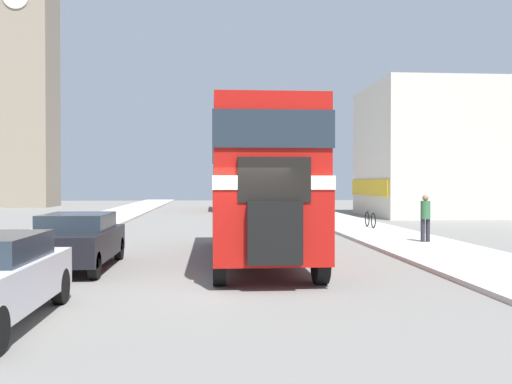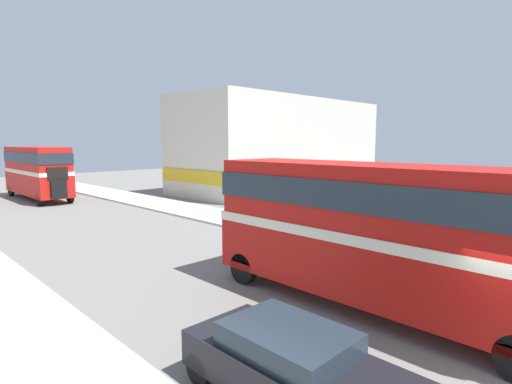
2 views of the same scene
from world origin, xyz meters
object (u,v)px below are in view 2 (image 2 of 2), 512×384
Objects in this scene: double_decker_bus at (369,224)px; pedestrian_walking at (370,222)px; bicycle_on_pavement at (263,216)px; car_parked_mid at (294,366)px; bus_distant at (37,169)px.

double_decker_bus reaches higher than pedestrian_walking.
bicycle_on_pavement is at bearing 91.01° from pedestrian_walking.
double_decker_bus is at bearing -151.34° from pedestrian_walking.
car_parked_mid is at bearing -156.89° from pedestrian_walking.
double_decker_bus is at bearing -121.46° from bicycle_on_pavement.
pedestrian_walking is (6.25, 3.42, -1.36)m from double_decker_bus.
pedestrian_walking is at bearing -77.48° from bus_distant.
pedestrian_walking is 0.94× the size of bicycle_on_pavement.
double_decker_bus is 1.03× the size of bus_distant.
bicycle_on_pavement is (-0.12, 6.61, -0.57)m from pedestrian_walking.
bus_distant is at bearing 80.74° from car_parked_mid.
bus_distant reaches higher than double_decker_bus.
double_decker_bus reaches higher than car_parked_mid.
car_parked_mid is (-5.08, -31.17, -1.78)m from bus_distant.
double_decker_bus is 11.92m from bicycle_on_pavement.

